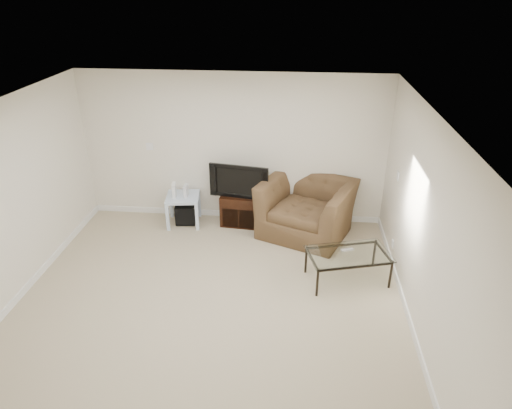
# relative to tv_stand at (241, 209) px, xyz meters

# --- Properties ---
(floor) EXTENTS (5.00, 5.00, 0.00)m
(floor) POSITION_rel_tv_stand_xyz_m (-0.15, -2.27, -0.27)
(floor) COLOR tan
(floor) RESTS_ON ground
(ceiling) EXTENTS (5.00, 5.00, 0.00)m
(ceiling) POSITION_rel_tv_stand_xyz_m (-0.15, -2.27, 2.23)
(ceiling) COLOR white
(ceiling) RESTS_ON ground
(wall_back) EXTENTS (5.00, 0.02, 2.50)m
(wall_back) POSITION_rel_tv_stand_xyz_m (-0.15, 0.23, 0.98)
(wall_back) COLOR silver
(wall_back) RESTS_ON ground
(wall_right) EXTENTS (0.02, 5.00, 2.50)m
(wall_right) POSITION_rel_tv_stand_xyz_m (2.35, -2.27, 0.98)
(wall_right) COLOR silver
(wall_right) RESTS_ON ground
(plate_back) EXTENTS (0.12, 0.02, 0.12)m
(plate_back) POSITION_rel_tv_stand_xyz_m (-1.55, 0.22, 0.98)
(plate_back) COLOR white
(plate_back) RESTS_ON wall_back
(plate_right_switch) EXTENTS (0.02, 0.09, 0.13)m
(plate_right_switch) POSITION_rel_tv_stand_xyz_m (2.34, -0.67, 0.98)
(plate_right_switch) COLOR white
(plate_right_switch) RESTS_ON wall_right
(plate_right_outlet) EXTENTS (0.02, 0.08, 0.12)m
(plate_right_outlet) POSITION_rel_tv_stand_xyz_m (2.34, -0.97, 0.03)
(plate_right_outlet) COLOR white
(plate_right_outlet) RESTS_ON wall_right
(tv_stand) EXTENTS (0.68, 0.50, 0.54)m
(tv_stand) POSITION_rel_tv_stand_xyz_m (0.00, 0.00, 0.00)
(tv_stand) COLOR black
(tv_stand) RESTS_ON floor
(dvd_player) EXTENTS (0.37, 0.27, 0.05)m
(dvd_player) POSITION_rel_tv_stand_xyz_m (-0.00, -0.04, 0.18)
(dvd_player) COLOR black
(dvd_player) RESTS_ON tv_stand
(television) EXTENTS (0.93, 0.33, 0.56)m
(television) POSITION_rel_tv_stand_xyz_m (-0.00, -0.03, 0.55)
(television) COLOR black
(television) RESTS_ON tv_stand
(side_table) EXTENTS (0.60, 0.60, 0.51)m
(side_table) POSITION_rel_tv_stand_xyz_m (-0.97, -0.10, -0.01)
(side_table) COLOR #A7BBCB
(side_table) RESTS_ON floor
(subwoofer) EXTENTS (0.35, 0.35, 0.33)m
(subwoofer) POSITION_rel_tv_stand_xyz_m (-0.94, -0.07, -0.09)
(subwoofer) COLOR black
(subwoofer) RESTS_ON floor
(game_console) EXTENTS (0.08, 0.18, 0.24)m
(game_console) POSITION_rel_tv_stand_xyz_m (-1.09, -0.13, 0.36)
(game_console) COLOR white
(game_console) RESTS_ON side_table
(game_case) EXTENTS (0.06, 0.15, 0.20)m
(game_case) POSITION_rel_tv_stand_xyz_m (-0.90, -0.11, 0.35)
(game_case) COLOR silver
(game_case) RESTS_ON side_table
(recliner) EXTENTS (1.61, 1.35, 1.20)m
(recliner) POSITION_rel_tv_stand_xyz_m (1.09, -0.22, 0.33)
(recliner) COLOR #49371E
(recliner) RESTS_ON floor
(coffee_table) EXTENTS (1.22, 0.89, 0.43)m
(coffee_table) POSITION_rel_tv_stand_xyz_m (1.65, -1.49, -0.05)
(coffee_table) COLOR black
(coffee_table) RESTS_ON floor
(remote) EXTENTS (0.18, 0.11, 0.02)m
(remote) POSITION_rel_tv_stand_xyz_m (1.64, -1.41, 0.17)
(remote) COLOR #B2B2B7
(remote) RESTS_ON coffee_table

